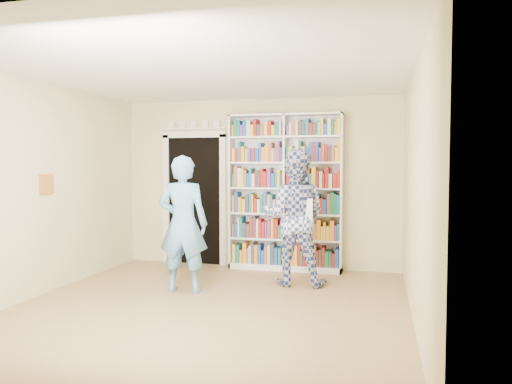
# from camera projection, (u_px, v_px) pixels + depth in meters

# --- Properties ---
(floor) EXTENTS (5.00, 5.00, 0.00)m
(floor) POSITION_uv_depth(u_px,v_px,m) (208.00, 309.00, 5.70)
(floor) COLOR #99764A
(floor) RESTS_ON ground
(ceiling) EXTENTS (5.00, 5.00, 0.00)m
(ceiling) POSITION_uv_depth(u_px,v_px,m) (206.00, 70.00, 5.56)
(ceiling) COLOR white
(ceiling) RESTS_ON wall_back
(wall_back) EXTENTS (4.50, 0.00, 4.50)m
(wall_back) POSITION_uv_depth(u_px,v_px,m) (259.00, 183.00, 8.05)
(wall_back) COLOR beige
(wall_back) RESTS_ON floor
(wall_left) EXTENTS (0.00, 5.00, 5.00)m
(wall_left) POSITION_uv_depth(u_px,v_px,m) (35.00, 189.00, 6.17)
(wall_left) COLOR beige
(wall_left) RESTS_ON floor
(wall_right) EXTENTS (0.00, 5.00, 5.00)m
(wall_right) POSITION_uv_depth(u_px,v_px,m) (415.00, 194.00, 5.09)
(wall_right) COLOR beige
(wall_right) RESTS_ON floor
(bookshelf) EXTENTS (1.77, 0.33, 2.43)m
(bookshelf) POSITION_uv_depth(u_px,v_px,m) (285.00, 192.00, 7.79)
(bookshelf) COLOR white
(bookshelf) RESTS_ON floor
(doorway) EXTENTS (1.10, 0.08, 2.43)m
(doorway) POSITION_uv_depth(u_px,v_px,m) (194.00, 193.00, 8.30)
(doorway) COLOR black
(doorway) RESTS_ON floor
(wall_art) EXTENTS (0.03, 0.25, 0.25)m
(wall_art) POSITION_uv_depth(u_px,v_px,m) (47.00, 184.00, 6.35)
(wall_art) COLOR brown
(wall_art) RESTS_ON wall_left
(man_blue) EXTENTS (0.69, 0.49, 1.77)m
(man_blue) POSITION_uv_depth(u_px,v_px,m) (183.00, 224.00, 6.43)
(man_blue) COLOR #60A1D6
(man_blue) RESTS_ON floor
(man_plaid) EXTENTS (0.92, 0.73, 1.86)m
(man_plaid) POSITION_uv_depth(u_px,v_px,m) (294.00, 217.00, 6.83)
(man_plaid) COLOR navy
(man_plaid) RESTS_ON floor
(paper_sheet) EXTENTS (0.22, 0.06, 0.31)m
(paper_sheet) POSITION_uv_depth(u_px,v_px,m) (305.00, 210.00, 6.60)
(paper_sheet) COLOR white
(paper_sheet) RESTS_ON man_plaid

